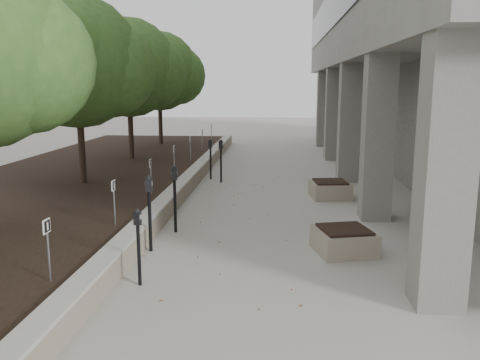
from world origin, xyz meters
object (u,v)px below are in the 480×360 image
(crabapple_tree_5, at_px, (159,88))
(parking_meter_2, at_px, (150,214))
(parking_meter_1, at_px, (139,247))
(planter_back, at_px, (330,189))
(parking_meter_5, at_px, (221,161))
(parking_meter_4, at_px, (211,159))
(crabapple_tree_3, at_px, (78,90))
(planter_front, at_px, (344,240))
(crabapple_tree_4, at_px, (129,89))
(parking_meter_3, at_px, (175,199))

(crabapple_tree_5, height_order, parking_meter_2, crabapple_tree_5)
(parking_meter_1, xyz_separation_m, planter_back, (3.80, 6.87, -0.40))
(parking_meter_5, bearing_deg, parking_meter_4, 151.07)
(crabapple_tree_3, height_order, crabapple_tree_5, same)
(parking_meter_2, bearing_deg, planter_front, -2.68)
(crabapple_tree_4, relative_size, parking_meter_2, 3.53)
(planter_back, bearing_deg, parking_meter_1, -118.97)
(crabapple_tree_3, bearing_deg, planter_front, -33.20)
(parking_meter_3, distance_m, planter_back, 5.43)
(crabapple_tree_3, bearing_deg, crabapple_tree_5, 90.00)
(crabapple_tree_3, height_order, parking_meter_4, crabapple_tree_3)
(parking_meter_1, relative_size, parking_meter_4, 0.92)
(crabapple_tree_3, xyz_separation_m, parking_meter_1, (3.54, -6.60, -2.46))
(planter_back, bearing_deg, parking_meter_2, -128.25)
(parking_meter_4, relative_size, parking_meter_5, 0.97)
(parking_meter_2, distance_m, parking_meter_4, 7.77)
(parking_meter_2, xyz_separation_m, parking_meter_3, (0.23, 1.33, -0.01))
(crabapple_tree_5, xyz_separation_m, parking_meter_2, (3.29, -14.88, -2.35))
(planter_back, bearing_deg, parking_meter_3, -135.11)
(crabapple_tree_3, distance_m, parking_meter_3, 5.52)
(crabapple_tree_3, xyz_separation_m, parking_meter_3, (3.52, -3.55, -2.36))
(parking_meter_1, bearing_deg, planter_back, 74.97)
(crabapple_tree_5, bearing_deg, crabapple_tree_3, -90.00)
(planter_front, bearing_deg, parking_meter_1, -151.68)
(crabapple_tree_4, xyz_separation_m, planter_back, (7.34, -4.73, -2.87))
(planter_back, bearing_deg, crabapple_tree_5, 127.04)
(parking_meter_2, bearing_deg, crabapple_tree_3, 118.12)
(crabapple_tree_5, relative_size, planter_back, 4.99)
(parking_meter_1, bearing_deg, crabapple_tree_4, 120.93)
(parking_meter_5, distance_m, planter_back, 4.09)
(crabapple_tree_4, height_order, parking_meter_5, crabapple_tree_4)
(planter_back, bearing_deg, crabapple_tree_3, -177.91)
(parking_meter_2, xyz_separation_m, planter_front, (3.84, 0.21, -0.52))
(parking_meter_1, height_order, parking_meter_3, parking_meter_3)
(parking_meter_1, bearing_deg, planter_front, 42.26)
(parking_meter_1, xyz_separation_m, parking_meter_4, (-0.10, 9.49, 0.06))
(parking_meter_2, distance_m, planter_front, 3.88)
(crabapple_tree_4, xyz_separation_m, parking_meter_2, (3.29, -9.88, -2.35))
(planter_front, height_order, planter_back, planter_back)
(crabapple_tree_4, distance_m, parking_meter_4, 4.70)
(crabapple_tree_4, xyz_separation_m, crabapple_tree_5, (0.00, 5.00, 0.00))
(crabapple_tree_3, relative_size, parking_meter_4, 3.82)
(crabapple_tree_3, relative_size, parking_meter_2, 3.53)
(crabapple_tree_3, bearing_deg, parking_meter_5, 31.49)
(parking_meter_1, height_order, planter_front, parking_meter_1)
(parking_meter_1, xyz_separation_m, planter_front, (3.59, 1.93, -0.40))
(parking_meter_1, xyz_separation_m, parking_meter_3, (-0.03, 3.05, 0.10))
(crabapple_tree_5, relative_size, parking_meter_5, 3.71)
(parking_meter_2, bearing_deg, crabapple_tree_4, 102.55)
(crabapple_tree_3, relative_size, planter_back, 4.99)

